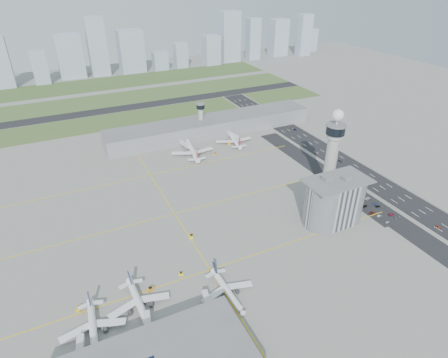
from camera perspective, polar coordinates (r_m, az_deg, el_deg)
name	(u,v)px	position (r m, az deg, el deg)	size (l,w,h in m)	color
ground	(247,222)	(249.77, 3.50, -6.61)	(1000.00, 1000.00, 0.00)	gray
grass_strip_0	(134,118)	(433.22, -13.56, 9.05)	(480.00, 50.00, 0.08)	#415729
grass_strip_1	(120,99)	(503.15, -15.63, 11.68)	(480.00, 60.00, 0.08)	#455E2C
grass_strip_2	(108,83)	(579.13, -17.31, 13.77)	(480.00, 70.00, 0.08)	#455D2C
runway	(126,108)	(467.52, -14.65, 10.45)	(480.00, 22.00, 0.10)	black
highway	(377,184)	(314.13, 22.23, -0.70)	(28.00, 500.00, 0.10)	black
barrier_left	(363,187)	(304.43, 20.42, -1.21)	(0.60, 500.00, 1.20)	#9E9E99
barrier_right	(390,179)	(323.63, 23.96, -0.06)	(0.60, 500.00, 1.20)	#9E9E99
landside_road	(361,198)	(291.81, 20.19, -2.70)	(18.00, 260.00, 0.08)	black
parking_lot	(371,207)	(283.91, 21.54, -3.96)	(20.00, 44.00, 0.10)	black
taxiway_line_h_0	(210,270)	(215.43, -2.17, -13.66)	(260.00, 0.60, 0.01)	yellow
taxiway_line_h_1	(175,214)	(259.41, -7.54, -5.28)	(260.00, 0.60, 0.01)	yellow
taxiway_line_h_2	(150,175)	(308.82, -11.18, 0.57)	(260.00, 0.60, 0.01)	yellow
taxiway_line_v	(175,214)	(259.41, -7.54, -5.28)	(0.60, 260.00, 0.01)	yellow
control_tower	(333,150)	(275.12, 16.21, 4.33)	(14.00, 14.00, 64.50)	#ADAAA5
secondary_tower	(201,116)	(372.53, -3.55, 9.50)	(8.60, 8.60, 31.90)	#ADAAA5
admin_building	(334,201)	(253.06, 16.45, -3.20)	(42.00, 24.00, 33.50)	#B2B2B7
terminal_pier	(211,126)	(378.33, -1.97, 8.10)	(210.00, 32.00, 15.80)	gray
airplane_near_a	(92,326)	(193.10, -19.45, -20.38)	(35.83, 30.46, 10.03)	white
airplane_near_b	(139,301)	(196.99, -12.83, -17.74)	(36.92, 31.38, 10.34)	white
airplane_near_c	(228,288)	(198.91, 0.58, -16.32)	(34.07, 28.96, 9.54)	white
airplane_far_a	(192,147)	(336.45, -4.88, 4.82)	(45.06, 38.30, 12.62)	white
airplane_far_b	(234,137)	(358.36, 1.47, 6.46)	(41.54, 35.31, 11.63)	white
jet_bridge_near_1	(150,339)	(185.11, -11.24, -22.76)	(14.00, 3.00, 5.70)	silver
jet_bridge_near_2	(211,315)	(190.28, -1.99, -20.02)	(14.00, 3.00, 5.70)	silver
jet_bridge_far_0	(181,143)	(353.99, -6.55, 5.43)	(14.00, 3.00, 5.70)	silver
jet_bridge_far_1	(229,134)	(371.55, 0.76, 6.85)	(14.00, 3.00, 5.70)	silver
tug_0	(79,308)	(208.06, -21.20, -17.87)	(2.39, 3.48, 2.02)	#E5BA03
tug_1	(181,273)	(213.38, -6.57, -14.11)	(1.90, 2.76, 1.61)	yellow
tug_2	(150,289)	(207.50, -11.16, -16.08)	(2.45, 3.57, 2.08)	orange
tug_3	(192,236)	(237.20, -4.96, -8.63)	(2.51, 3.65, 2.12)	yellow
tug_4	(215,154)	(336.09, -1.40, 3.86)	(1.94, 2.82, 1.64)	orange
tug_5	(229,143)	(356.55, 0.78, 5.48)	(2.17, 3.16, 1.84)	#D9AD08
car_lot_0	(387,222)	(271.00, 23.63, -6.04)	(1.30, 3.23, 1.10)	silver
car_lot_1	(379,216)	(275.28, 22.58, -5.19)	(1.21, 3.46, 1.14)	#9D9FA1
car_lot_2	(372,213)	(276.48, 21.63, -4.82)	(1.88, 4.07, 1.13)	maroon
car_lot_3	(365,206)	(281.84, 20.62, -3.87)	(1.85, 4.55, 1.32)	black
car_lot_4	(356,201)	(285.23, 19.47, -3.23)	(1.33, 3.32, 1.13)	navy
car_lot_5	(352,197)	(289.66, 18.90, -2.57)	(1.26, 3.61, 1.19)	silver
car_lot_6	(398,217)	(278.57, 24.95, -5.32)	(1.98, 4.30, 1.20)	slate
car_lot_7	(391,214)	(279.86, 24.15, -4.94)	(1.81, 4.45, 1.29)	maroon
car_lot_8	(378,206)	(285.16, 22.39, -3.85)	(1.43, 3.54, 1.21)	black
car_lot_9	(375,204)	(287.07, 21.99, -3.54)	(1.17, 3.34, 1.10)	#172050
car_lot_10	(367,198)	(291.54, 21.01, -2.76)	(2.17, 4.70, 1.31)	silver
car_lot_11	(359,192)	(297.40, 19.84, -1.86)	(1.71, 4.21, 1.22)	#A4A5A6
car_hw_0	(438,227)	(280.85, 29.85, -6.39)	(1.35, 3.36, 1.14)	#9D2910
car_hw_1	(340,161)	(339.18, 17.30, 2.64)	(1.34, 3.85, 1.27)	black
car_hw_2	(295,130)	(395.18, 10.77, 7.41)	(1.92, 4.17, 1.16)	navy
car_hw_4	(255,113)	(436.48, 4.67, 10.03)	(1.45, 3.61, 1.23)	#9F9F9F
skyline_bldg_5	(0,63)	(606.74, -30.99, 14.95)	(25.49, 20.39, 66.89)	#9EADC1
skyline_bldg_6	(40,68)	(605.14, -26.23, 15.00)	(20.04, 16.03, 45.20)	#9EADC1
skyline_bldg_7	(70,56)	(623.50, -22.42, 16.92)	(35.76, 28.61, 61.22)	#9EADC1
skyline_bldg_8	(97,47)	(620.20, -18.77, 18.55)	(26.33, 21.06, 83.39)	#9EADC1
skyline_bldg_9	(131,51)	(631.24, -13.98, 18.39)	(36.96, 29.57, 62.11)	#9EADC1
skyline_bldg_10	(160,61)	(636.77, -9.68, 17.32)	(23.01, 18.41, 27.75)	#9EADC1
skyline_bldg_11	(181,55)	(645.74, -6.60, 18.22)	(20.22, 16.18, 38.97)	#9EADC1
skyline_bldg_12	(211,50)	(662.50, -1.92, 19.03)	(26.14, 20.92, 46.89)	#9EADC1
skyline_bldg_13	(229,37)	(686.58, 0.81, 20.88)	(32.26, 25.81, 81.20)	#9EADC1
skyline_bldg_14	(253,39)	(701.83, 4.47, 20.49)	(21.59, 17.28, 68.75)	#9EADC1
skyline_bldg_15	(278,37)	(740.09, 8.27, 20.57)	(30.25, 24.20, 63.40)	#9EADC1
skyline_bldg_16	(304,35)	(748.02, 12.08, 20.66)	(23.04, 18.43, 71.56)	#9EADC1
skyline_bldg_17	(310,40)	(793.80, 12.99, 19.95)	(22.64, 18.11, 41.06)	#9EADC1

